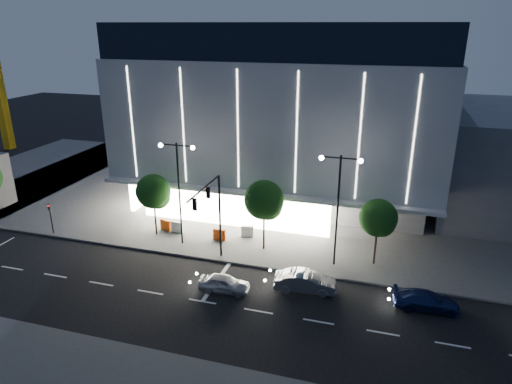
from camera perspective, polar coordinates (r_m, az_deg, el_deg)
The scene contains 17 objects.
ground at distance 34.22m, azimuth -8.87°, elevation -11.49°, with size 160.00×160.00×0.00m, color black.
sidewalk_museum at distance 53.76m, azimuth 6.87°, elevation 0.80°, with size 70.00×40.00×0.15m, color #474747.
museum at distance 50.17m, azimuth 4.66°, elevation 10.34°, with size 30.00×25.80×18.00m.
traffic_mast at distance 34.30m, azimuth -5.46°, elevation -1.82°, with size 0.33×5.89×7.07m.
street_lamp_west at distance 37.81m, azimuth -9.66°, elevation 1.61°, with size 3.16×0.36×9.00m.
street_lamp_east at distance 34.36m, azimuth 10.26°, elevation -0.36°, with size 3.16×0.36×9.00m.
ped_signal_far at distance 44.49m, azimuth -24.28°, elevation -2.67°, with size 0.22×0.24×3.00m.
tree_left at distance 40.63m, azimuth -12.67°, elevation -0.16°, with size 3.02×3.02×5.72m.
tree_mid at distance 36.89m, azimuth 1.06°, elevation -1.26°, with size 3.25×3.25×6.15m.
tree_right at distance 35.93m, azimuth 15.05°, elevation -3.38°, with size 2.91×2.91×5.51m.
car_lead at distance 32.97m, azimuth -3.99°, elevation -11.34°, with size 1.47×3.64×1.24m, color #AEB0B6.
car_second at distance 33.08m, azimuth 6.19°, elevation -11.09°, with size 1.53×4.40×1.45m, color gray.
car_third at distance 33.12m, azimuth 20.48°, elevation -12.58°, with size 1.73×4.26×1.24m, color navy.
barrier_a at distance 42.46m, azimuth -11.23°, elevation -4.07°, with size 1.10×0.25×1.00m, color #EF520D.
barrier_b at distance 41.86m, azimuth -9.83°, elevation -4.34°, with size 1.10×0.25×1.00m, color silver.
barrier_c at distance 39.95m, azimuth -4.58°, elevation -5.33°, with size 1.10×0.25×1.00m, color #E0470C.
barrier_d at distance 40.43m, azimuth -1.09°, elevation -4.94°, with size 1.10×0.25×1.00m, color silver.
Camera 1 is at (13.09, -26.07, 17.89)m, focal length 32.00 mm.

